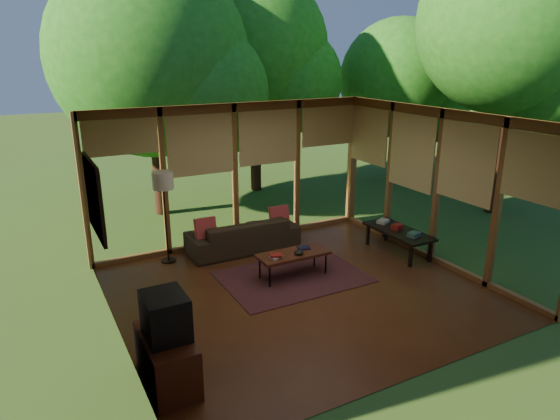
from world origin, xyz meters
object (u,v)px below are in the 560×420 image
media_cabinet (167,360)px  floor_lamp (163,186)px  television (165,316)px  coffee_table (293,255)px  sofa (243,235)px  side_console (399,232)px

media_cabinet → floor_lamp: floor_lamp is taller
television → coffee_table: 3.20m
sofa → floor_lamp: (-1.41, 0.13, 1.10)m
coffee_table → floor_lamp: bearing=136.0°
coffee_table → side_console: size_ratio=0.86×
sofa → media_cabinet: 4.03m
television → coffee_table: television is taller
floor_lamp → coffee_table: bearing=-44.0°
coffee_table → side_console: side_console is taller
television → side_console: 5.17m
sofa → television: (-2.37, -3.25, 0.55)m
floor_lamp → coffee_table: (1.66, -1.60, -1.01)m
television → floor_lamp: size_ratio=0.33×
floor_lamp → side_console: floor_lamp is taller
floor_lamp → side_console: bearing=-22.7°
television → side_console: television is taller
television → coffee_table: size_ratio=0.46×
television → floor_lamp: floor_lamp is taller
media_cabinet → coffee_table: media_cabinet is taller
sofa → media_cabinet: sofa is taller
sofa → media_cabinet: bearing=54.0°
side_console → coffee_table: bearing=179.3°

